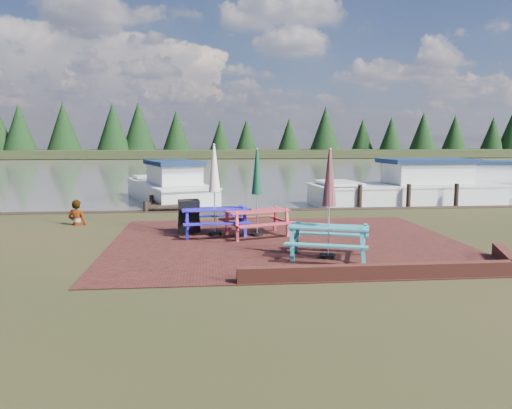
{
  "coord_description": "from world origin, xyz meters",
  "views": [
    {
      "loc": [
        -2.03,
        -11.6,
        2.66
      ],
      "look_at": [
        -0.78,
        1.06,
        1.0
      ],
      "focal_mm": 35.0,
      "sensor_mm": 36.0,
      "label": 1
    }
  ],
  "objects_px": {
    "jetty": "(175,196)",
    "boat_jetty": "(170,189)",
    "picnic_table_teal": "(329,221)",
    "chalkboard": "(189,217)",
    "boat_far": "(469,185)",
    "person": "(76,200)",
    "boat_near": "(409,190)",
    "picnic_table_blue": "(215,204)",
    "picnic_table_red": "(257,206)"
  },
  "relations": [
    {
      "from": "jetty",
      "to": "boat_jetty",
      "type": "relative_size",
      "value": 1.18
    },
    {
      "from": "picnic_table_teal",
      "to": "boat_jetty",
      "type": "xyz_separation_m",
      "value": [
        -4.37,
        12.2,
        -0.43
      ]
    },
    {
      "from": "chalkboard",
      "to": "boat_far",
      "type": "bearing_deg",
      "value": 19.09
    },
    {
      "from": "picnic_table_teal",
      "to": "boat_jetty",
      "type": "distance_m",
      "value": 12.97
    },
    {
      "from": "boat_far",
      "to": "person",
      "type": "xyz_separation_m",
      "value": [
        -17.27,
        -8.11,
        0.4
      ]
    },
    {
      "from": "boat_near",
      "to": "person",
      "type": "bearing_deg",
      "value": 106.1
    },
    {
      "from": "picnic_table_teal",
      "to": "picnic_table_blue",
      "type": "bearing_deg",
      "value": 148.65
    },
    {
      "from": "boat_far",
      "to": "picnic_table_blue",
      "type": "bearing_deg",
      "value": 138.71
    },
    {
      "from": "picnic_table_teal",
      "to": "person",
      "type": "height_order",
      "value": "picnic_table_teal"
    },
    {
      "from": "chalkboard",
      "to": "jetty",
      "type": "bearing_deg",
      "value": 79.34
    },
    {
      "from": "picnic_table_blue",
      "to": "picnic_table_red",
      "type": "bearing_deg",
      "value": -16.85
    },
    {
      "from": "picnic_table_blue",
      "to": "jetty",
      "type": "bearing_deg",
      "value": 94.51
    },
    {
      "from": "boat_near",
      "to": "boat_far",
      "type": "relative_size",
      "value": 1.28
    },
    {
      "from": "boat_near",
      "to": "boat_jetty",
      "type": "bearing_deg",
      "value": 73.48
    },
    {
      "from": "boat_near",
      "to": "picnic_table_blue",
      "type": "bearing_deg",
      "value": 124.61
    },
    {
      "from": "jetty",
      "to": "boat_near",
      "type": "relative_size",
      "value": 1.08
    },
    {
      "from": "picnic_table_teal",
      "to": "jetty",
      "type": "bearing_deg",
      "value": 127.77
    },
    {
      "from": "boat_far",
      "to": "jetty",
      "type": "bearing_deg",
      "value": 104.76
    },
    {
      "from": "boat_jetty",
      "to": "boat_far",
      "type": "distance_m",
      "value": 14.93
    },
    {
      "from": "picnic_table_red",
      "to": "boat_far",
      "type": "xyz_separation_m",
      "value": [
        11.85,
        10.48,
        -0.46
      ]
    },
    {
      "from": "picnic_table_blue",
      "to": "boat_jetty",
      "type": "distance_m",
      "value": 9.42
    },
    {
      "from": "boat_far",
      "to": "person",
      "type": "distance_m",
      "value": 19.09
    },
    {
      "from": "jetty",
      "to": "boat_jetty",
      "type": "distance_m",
      "value": 0.39
    },
    {
      "from": "chalkboard",
      "to": "boat_far",
      "type": "relative_size",
      "value": 0.15
    },
    {
      "from": "picnic_table_teal",
      "to": "picnic_table_blue",
      "type": "height_order",
      "value": "picnic_table_blue"
    },
    {
      "from": "jetty",
      "to": "boat_jetty",
      "type": "xyz_separation_m",
      "value": [
        -0.21,
        0.07,
        0.32
      ]
    },
    {
      "from": "picnic_table_blue",
      "to": "jetty",
      "type": "xyz_separation_m",
      "value": [
        -1.67,
        9.15,
        -0.77
      ]
    },
    {
      "from": "picnic_table_teal",
      "to": "jetty",
      "type": "xyz_separation_m",
      "value": [
        -4.16,
        12.14,
        -0.74
      ]
    },
    {
      "from": "picnic_table_red",
      "to": "jetty",
      "type": "distance_m",
      "value": 9.83
    },
    {
      "from": "picnic_table_teal",
      "to": "jetty",
      "type": "relative_size",
      "value": 0.27
    },
    {
      "from": "picnic_table_blue",
      "to": "person",
      "type": "distance_m",
      "value": 4.77
    },
    {
      "from": "jetty",
      "to": "boat_far",
      "type": "relative_size",
      "value": 1.39
    },
    {
      "from": "chalkboard",
      "to": "picnic_table_teal",
      "type": "bearing_deg",
      "value": -62.59
    },
    {
      "from": "picnic_table_red",
      "to": "chalkboard",
      "type": "xyz_separation_m",
      "value": [
        -1.88,
        0.54,
        -0.34
      ]
    },
    {
      "from": "picnic_table_red",
      "to": "boat_far",
      "type": "bearing_deg",
      "value": 22.55
    },
    {
      "from": "picnic_table_blue",
      "to": "boat_far",
      "type": "xyz_separation_m",
      "value": [
        13.01,
        10.25,
        -0.5
      ]
    },
    {
      "from": "boat_far",
      "to": "boat_jetty",
      "type": "bearing_deg",
      "value": 104.44
    },
    {
      "from": "picnic_table_blue",
      "to": "boat_near",
      "type": "height_order",
      "value": "picnic_table_blue"
    },
    {
      "from": "picnic_table_teal",
      "to": "boat_near",
      "type": "bearing_deg",
      "value": 77.68
    },
    {
      "from": "person",
      "to": "picnic_table_red",
      "type": "bearing_deg",
      "value": 169.44
    },
    {
      "from": "jetty",
      "to": "boat_far",
      "type": "distance_m",
      "value": 14.73
    },
    {
      "from": "jetty",
      "to": "person",
      "type": "distance_m",
      "value": 7.5
    },
    {
      "from": "picnic_table_red",
      "to": "jetty",
      "type": "height_order",
      "value": "picnic_table_red"
    },
    {
      "from": "boat_jetty",
      "to": "person",
      "type": "distance_m",
      "value": 7.48
    },
    {
      "from": "picnic_table_teal",
      "to": "chalkboard",
      "type": "height_order",
      "value": "picnic_table_teal"
    },
    {
      "from": "picnic_table_red",
      "to": "boat_near",
      "type": "relative_size",
      "value": 0.29
    },
    {
      "from": "chalkboard",
      "to": "boat_far",
      "type": "xyz_separation_m",
      "value": [
        13.73,
        9.94,
        -0.12
      ]
    },
    {
      "from": "picnic_table_teal",
      "to": "picnic_table_red",
      "type": "relative_size",
      "value": 1.02
    },
    {
      "from": "picnic_table_red",
      "to": "picnic_table_blue",
      "type": "height_order",
      "value": "picnic_table_blue"
    },
    {
      "from": "person",
      "to": "picnic_table_blue",
      "type": "bearing_deg",
      "value": 166.33
    }
  ]
}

